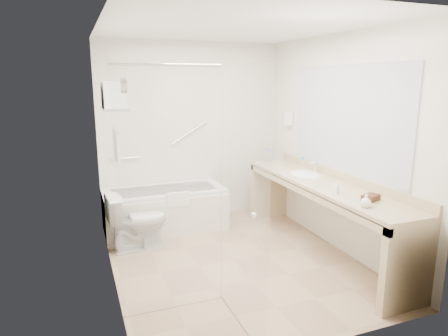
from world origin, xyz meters
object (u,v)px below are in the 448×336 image
object	(u,v)px
vanity_counter	(321,200)
water_bottle_left	(302,166)
toilet	(137,221)
amenity_basket	(371,198)
bathtub	(165,209)

from	to	relation	value
vanity_counter	water_bottle_left	bearing A→B (deg)	86.59
toilet	water_bottle_left	xyz separation A→B (m)	(2.00, -0.37, 0.60)
amenity_basket	water_bottle_left	world-z (taller)	water_bottle_left
vanity_counter	amenity_basket	bearing A→B (deg)	-87.93
bathtub	vanity_counter	world-z (taller)	vanity_counter
water_bottle_left	amenity_basket	bearing A→B (deg)	-90.06
toilet	water_bottle_left	bearing A→B (deg)	-104.93
vanity_counter	amenity_basket	world-z (taller)	vanity_counter
bathtub	water_bottle_left	world-z (taller)	water_bottle_left
toilet	bathtub	bearing A→B (deg)	-44.46
bathtub	vanity_counter	size ratio (longest dim) A/B	0.59
vanity_counter	water_bottle_left	distance (m)	0.57
vanity_counter	toilet	xyz separation A→B (m)	(-1.97, 0.85, -0.30)
toilet	amenity_basket	xyz separation A→B (m)	(2.00, -1.61, 0.54)
water_bottle_left	toilet	bearing A→B (deg)	169.65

